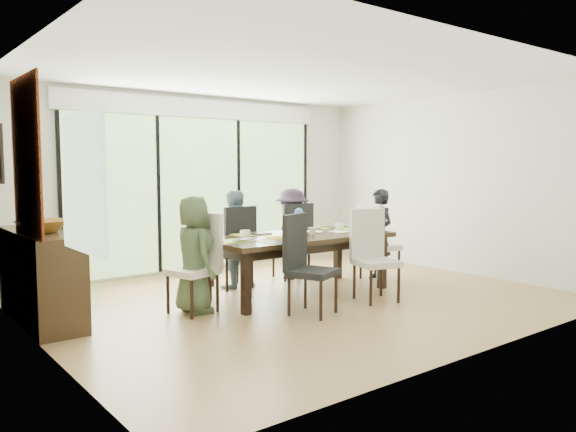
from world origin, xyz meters
TOP-DOWN VIEW (x-y plane):
  - floor at (0.00, 0.00)m, footprint 6.00×5.00m
  - ceiling at (0.00, 0.00)m, footprint 6.00×5.00m
  - wall_back at (0.00, 2.51)m, footprint 6.00×0.02m
  - wall_front at (0.00, -2.51)m, footprint 6.00×0.02m
  - wall_left at (-3.01, 0.00)m, footprint 0.02×5.00m
  - wall_right at (3.01, 0.00)m, footprint 0.02×5.00m
  - glass_doors at (0.00, 2.47)m, footprint 4.20×0.02m
  - blinds_header at (0.00, 2.46)m, footprint 4.40×0.06m
  - mullion_a at (-2.10, 2.46)m, footprint 0.05×0.04m
  - mullion_b at (-0.70, 2.46)m, footprint 0.05×0.04m
  - mullion_c at (0.70, 2.46)m, footprint 0.05×0.04m
  - mullion_d at (2.10, 2.46)m, footprint 0.05×0.04m
  - side_window at (-2.97, -1.20)m, footprint 0.02×0.90m
  - deck at (0.00, 3.40)m, footprint 6.00×1.80m
  - rail_top at (0.00, 4.20)m, footprint 6.00×0.08m
  - foliage_left at (-1.80, 5.20)m, footprint 3.20×3.20m
  - foliage_mid at (0.40, 5.80)m, footprint 4.00×4.00m
  - foliage_right at (2.20, 5.00)m, footprint 2.80×2.80m
  - foliage_far at (-0.60, 6.50)m, footprint 3.60×3.60m
  - table_top at (0.15, 0.23)m, footprint 2.41×1.11m
  - table_apron at (0.15, 0.23)m, footprint 2.21×0.91m
  - table_leg_fl at (-0.93, -0.20)m, footprint 0.09×0.09m
  - table_leg_fr at (1.23, -0.20)m, footprint 0.09×0.09m
  - table_leg_bl at (-0.93, 0.66)m, footprint 0.09×0.09m
  - table_leg_br at (1.23, 0.66)m, footprint 0.09×0.09m
  - chair_left_end at (-1.35, 0.23)m, footprint 0.56×0.56m
  - chair_right_end at (1.65, 0.23)m, footprint 0.48×0.48m
  - chair_far_left at (-0.30, 1.08)m, footprint 0.48×0.48m
  - chair_far_right at (0.70, 1.08)m, footprint 0.54×0.54m
  - chair_near_left at (-0.35, -0.64)m, footprint 0.61×0.61m
  - chair_near_right at (0.65, -0.64)m, footprint 0.57×0.57m
  - person_left_end at (-1.33, 0.23)m, footprint 0.41×0.62m
  - person_right_end at (1.63, 0.23)m, footprint 0.46×0.65m
  - person_far_left at (-0.30, 1.06)m, footprint 0.63×0.42m
  - person_far_right at (0.70, 1.06)m, footprint 0.64×0.44m
  - placemat_left at (-0.80, 0.23)m, footprint 0.44×0.32m
  - placemat_right at (1.10, 0.23)m, footprint 0.44×0.32m
  - placemat_far_l at (-0.30, 0.63)m, footprint 0.44×0.32m
  - placemat_far_r at (0.70, 0.63)m, footprint 0.44×0.32m
  - placemat_paper at (-0.40, -0.07)m, footprint 0.44×0.32m
  - tablet_far_l at (-0.20, 0.58)m, footprint 0.26×0.18m
  - tablet_far_r at (0.65, 0.58)m, footprint 0.24×0.17m
  - papers at (0.85, 0.18)m, footprint 0.30×0.22m
  - platter_base at (-0.40, -0.07)m, footprint 0.26×0.26m
  - platter_snacks at (-0.40, -0.07)m, footprint 0.20×0.20m
  - vase at (0.20, 0.28)m, footprint 0.08×0.08m
  - hyacinth_stems at (0.20, 0.28)m, footprint 0.04×0.04m
  - hyacinth_blooms at (0.20, 0.28)m, footprint 0.11×0.11m
  - laptop at (-0.70, 0.13)m, footprint 0.37×0.28m
  - cup_a at (-0.55, 0.38)m, footprint 0.18×0.18m
  - cup_b at (0.30, 0.13)m, footprint 0.14×0.14m
  - cup_c at (0.95, 0.33)m, footprint 0.15×0.15m
  - book at (0.40, 0.28)m, footprint 0.24×0.27m
  - sideboard at (-2.76, 0.91)m, footprint 0.47×1.68m
  - bowl at (-2.76, 0.81)m, footprint 0.50×0.50m
  - candlestick_base at (-2.76, 1.26)m, footprint 0.11×0.11m
  - candlestick_shaft at (-2.76, 1.26)m, footprint 0.03×0.03m
  - candlestick_pan at (-2.76, 1.26)m, footprint 0.11×0.11m
  - candle at (-2.76, 1.26)m, footprint 0.04×0.04m
  - tapestry at (-2.97, 0.40)m, footprint 0.02×1.00m

SIDE VIEW (x-z plane):
  - deck at x=0.00m, z-range -0.10..0.00m
  - floor at x=0.00m, z-range -0.01..0.00m
  - table_leg_fl at x=-0.93m, z-range 0.00..0.69m
  - table_leg_fr at x=1.23m, z-range 0.00..0.69m
  - table_leg_bl at x=-0.93m, z-range 0.00..0.69m
  - table_leg_br at x=1.23m, z-range 0.00..0.69m
  - sideboard at x=-2.76m, z-range 0.00..0.95m
  - rail_top at x=0.00m, z-range 0.52..0.58m
  - chair_left_end at x=-1.35m, z-range 0.00..1.11m
  - chair_right_end at x=1.65m, z-range 0.00..1.11m
  - chair_far_left at x=-0.30m, z-range 0.00..1.11m
  - chair_far_right at x=0.70m, z-range 0.00..1.11m
  - chair_near_left at x=-0.35m, z-range 0.00..1.11m
  - chair_near_right at x=0.65m, z-range 0.00..1.11m
  - table_apron at x=0.15m, z-range 0.58..0.68m
  - person_left_end at x=-1.33m, z-range 0.00..1.30m
  - person_right_end at x=1.63m, z-range 0.00..1.30m
  - person_far_left at x=-0.30m, z-range 0.00..1.30m
  - person_far_right at x=0.70m, z-range 0.00..1.30m
  - table_top at x=0.15m, z-range 0.69..0.75m
  - papers at x=0.85m, z-range 0.75..0.76m
  - placemat_left at x=-0.80m, z-range 0.75..0.76m
  - placemat_right at x=1.10m, z-range 0.75..0.76m
  - placemat_far_l at x=-0.30m, z-range 0.75..0.76m
  - placemat_far_r at x=0.70m, z-range 0.75..0.76m
  - placemat_paper at x=-0.40m, z-range 0.75..0.76m
  - book at x=0.40m, z-range 0.75..0.77m
  - tablet_far_r at x=0.65m, z-range 0.76..0.77m
  - tablet_far_l at x=-0.20m, z-range 0.76..0.77m
  - laptop at x=-0.70m, z-range 0.75..0.78m
  - platter_base at x=-0.40m, z-range 0.76..0.78m
  - platter_snacks at x=-0.40m, z-range 0.78..0.80m
  - cup_b at x=0.30m, z-range 0.75..0.85m
  - cup_a at x=-0.55m, z-range 0.75..0.85m
  - cup_c at x=0.95m, z-range 0.75..0.85m
  - vase at x=0.20m, z-range 0.75..0.88m
  - hyacinth_stems at x=0.20m, z-range 0.85..1.02m
  - candlestick_base at x=-2.76m, z-range 0.95..0.99m
  - bowl at x=-2.76m, z-range 0.95..1.07m
  - hyacinth_blooms at x=0.20m, z-range 0.98..1.09m
  - glass_doors at x=0.00m, z-range 0.05..2.35m
  - mullion_a at x=-2.10m, z-range 0.05..2.35m
  - mullion_b at x=-0.70m, z-range 0.05..2.35m
  - mullion_c at x=0.70m, z-range 0.05..2.35m
  - mullion_d at x=2.10m, z-range 0.05..2.35m
  - foliage_right at x=2.20m, z-range -0.14..2.66m
  - wall_back at x=0.00m, z-range 0.00..2.70m
  - wall_front at x=0.00m, z-range 0.00..2.70m
  - wall_left at x=-3.01m, z-range 0.00..2.70m
  - wall_right at x=3.01m, z-range 0.00..2.70m
  - foliage_left at x=-1.80m, z-range -0.16..3.04m
  - side_window at x=-2.97m, z-range 1.00..2.00m
  - foliage_far at x=-0.60m, z-range -0.18..3.42m
  - candlestick_shaft at x=-2.76m, z-range 0.97..2.29m
  - tapestry at x=-2.97m, z-range 0.95..2.45m
  - foliage_mid at x=0.40m, z-range -0.20..3.80m
  - candlestick_pan at x=-2.76m, z-range 2.27..2.30m
  - candle at x=-2.76m, z-range 2.29..2.40m
  - blinds_header at x=0.00m, z-range 2.36..2.64m
  - ceiling at x=0.00m, z-range 2.70..2.71m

